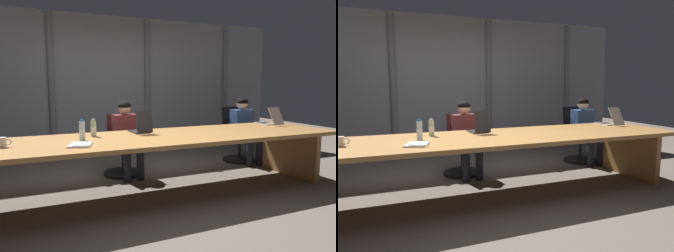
{
  "view_description": "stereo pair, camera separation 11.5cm",
  "coord_description": "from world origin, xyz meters",
  "views": [
    {
      "loc": [
        -1.41,
        -3.7,
        1.4
      ],
      "look_at": [
        0.31,
        0.12,
        0.85
      ],
      "focal_mm": 34.96,
      "sensor_mm": 36.0,
      "label": 1
    },
    {
      "loc": [
        -1.3,
        -3.75,
        1.4
      ],
      "look_at": [
        0.31,
        0.12,
        0.85
      ],
      "focal_mm": 34.96,
      "sensor_mm": 36.0,
      "label": 2
    }
  ],
  "objects": [
    {
      "name": "conference_table",
      "position": [
        0.0,
        0.0,
        0.62
      ],
      "size": [
        5.08,
        1.27,
        0.75
      ],
      "color": "#B77F42",
      "rests_on": "ground_plane"
    },
    {
      "name": "ground_plane",
      "position": [
        0.0,
        0.0,
        0.0
      ],
      "size": [
        15.06,
        15.06,
        0.0
      ],
      "primitive_type": "plane",
      "color": "#6B6056"
    },
    {
      "name": "office_chair_left_mid",
      "position": [
        -0.01,
        1.12,
        0.35
      ],
      "size": [
        0.6,
        0.61,
        0.92
      ],
      "rotation": [
        0.0,
        0.0,
        -1.73
      ],
      "color": "#511E19",
      "rests_on": "ground_plane"
    },
    {
      "name": "office_chair_center",
      "position": [
        2.16,
        1.12,
        0.36
      ],
      "size": [
        0.6,
        0.6,
        0.97
      ],
      "rotation": [
        0.0,
        0.0,
        -1.54
      ],
      "color": "black",
      "rests_on": "ground_plane"
    },
    {
      "name": "person_left_mid",
      "position": [
        0.01,
        0.95,
        0.64
      ],
      "size": [
        0.38,
        0.55,
        1.13
      ],
      "rotation": [
        0.0,
        0.0,
        -1.54
      ],
      "color": "brown",
      "rests_on": "ground_plane"
    },
    {
      "name": "water_bottle_secondary",
      "position": [
        -0.61,
        0.3,
        0.85
      ],
      "size": [
        0.07,
        0.07,
        0.22
      ],
      "color": "#ADD1B2",
      "rests_on": "conference_table"
    },
    {
      "name": "coffee_mug_near",
      "position": [
        -1.6,
        -0.02,
        0.8
      ],
      "size": [
        0.13,
        0.08,
        0.1
      ],
      "color": "white",
      "rests_on": "conference_table"
    },
    {
      "name": "curtain_backdrop",
      "position": [
        -0.0,
        2.5,
        1.33
      ],
      "size": [
        7.53,
        0.17,
        2.65
      ],
      "color": "gray",
      "rests_on": "ground_plane"
    },
    {
      "name": "person_center",
      "position": [
        2.18,
        0.96,
        0.65
      ],
      "size": [
        0.38,
        0.55,
        1.14
      ],
      "rotation": [
        0.0,
        0.0,
        -1.56
      ],
      "color": "#335184",
      "rests_on": "ground_plane"
    },
    {
      "name": "laptop_center",
      "position": [
        2.16,
        0.33,
        0.8
      ],
      "size": [
        0.23,
        0.48,
        0.28
      ],
      "rotation": [
        0.0,
        0.0,
        1.62
      ],
      "color": "beige",
      "rests_on": "conference_table"
    },
    {
      "name": "spiral_notepad",
      "position": [
        -0.86,
        -0.25,
        0.76
      ],
      "size": [
        0.31,
        0.36,
        0.03
      ],
      "rotation": [
        0.0,
        0.0,
        -0.35
      ],
      "color": "silver",
      "rests_on": "conference_table"
    },
    {
      "name": "laptop_left_mid",
      "position": [
        0.01,
        0.33,
        0.81
      ],
      "size": [
        0.24,
        0.37,
        0.3
      ],
      "rotation": [
        0.0,
        0.0,
        1.62
      ],
      "color": "#2D2D33",
      "rests_on": "conference_table"
    },
    {
      "name": "water_bottle_primary",
      "position": [
        -0.79,
        0.03,
        0.86
      ],
      "size": [
        0.07,
        0.07,
        0.25
      ],
      "color": "silver",
      "rests_on": "conference_table"
    }
  ]
}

